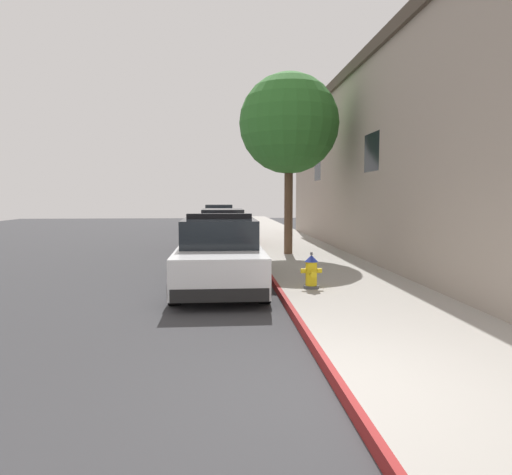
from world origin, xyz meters
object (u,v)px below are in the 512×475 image
object	(u,v)px
police_cruiser	(220,255)
parked_car_dark_far	(219,218)
fire_hydrant	(311,272)
parked_car_silver_ahead	(223,229)
street_tree	(289,124)

from	to	relation	value
police_cruiser	parked_car_dark_far	distance (m)	18.69
police_cruiser	fire_hydrant	distance (m)	2.22
parked_car_silver_ahead	parked_car_dark_far	world-z (taller)	same
fire_hydrant	street_tree	xyz separation A→B (m)	(0.39, 5.86, 3.92)
police_cruiser	fire_hydrant	xyz separation A→B (m)	(1.91, -1.11, -0.24)
fire_hydrant	street_tree	size ratio (longest dim) A/B	0.13
police_cruiser	parked_car_silver_ahead	world-z (taller)	police_cruiser
fire_hydrant	street_tree	distance (m)	7.06
police_cruiser	fire_hydrant	world-z (taller)	police_cruiser
parked_car_silver_ahead	street_tree	size ratio (longest dim) A/B	0.82
parked_car_dark_far	parked_car_silver_ahead	bearing A→B (deg)	-89.16
parked_car_silver_ahead	street_tree	xyz separation A→B (m)	(2.16, -3.45, 3.69)
street_tree	parked_car_silver_ahead	bearing A→B (deg)	122.12
parked_car_silver_ahead	fire_hydrant	world-z (taller)	parked_car_silver_ahead
police_cruiser	parked_car_dark_far	bearing A→B (deg)	90.06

